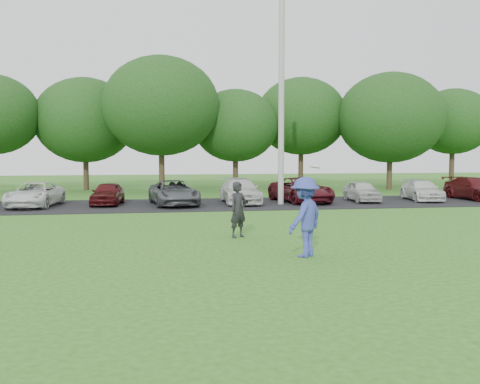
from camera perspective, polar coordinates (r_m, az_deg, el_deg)
The scene contains 7 objects.
ground at distance 13.40m, azimuth 2.52°, elevation -6.64°, with size 100.00×100.00×0.00m, color #2A631C.
parking_lot at distance 26.14m, azimuth -3.49°, elevation -1.31°, with size 32.00×6.50×0.03m, color black.
utility_pole at distance 26.05m, azimuth 4.43°, elevation 9.76°, with size 0.28×0.28×10.10m, color #A9A8A4.
frisbee_player at distance 13.04m, azimuth 6.95°, elevation -2.65°, with size 1.40×1.39×2.24m.
camera_bystander at distance 15.88m, azimuth -0.18°, elevation -1.90°, with size 0.73×0.67×1.66m.
parked_cars at distance 26.14m, azimuth -2.43°, elevation 0.01°, with size 30.56×5.06×1.24m.
tree_row at distance 35.97m, azimuth -2.79°, elevation 8.00°, with size 42.39×9.85×8.64m.
Camera 1 is at (-2.78, -12.87, 2.52)m, focal length 40.00 mm.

